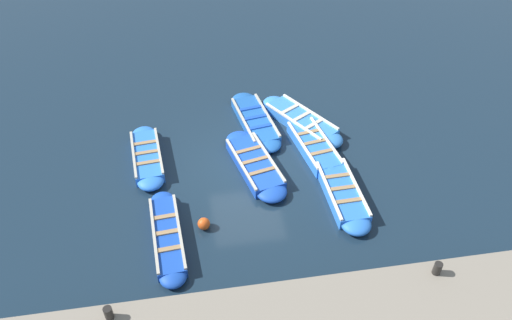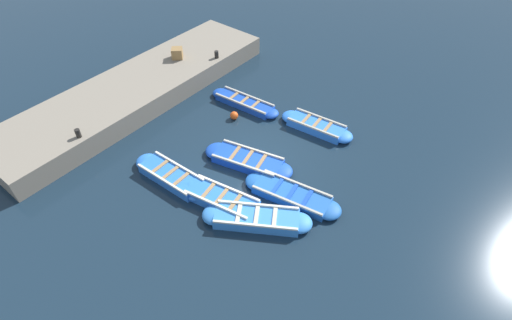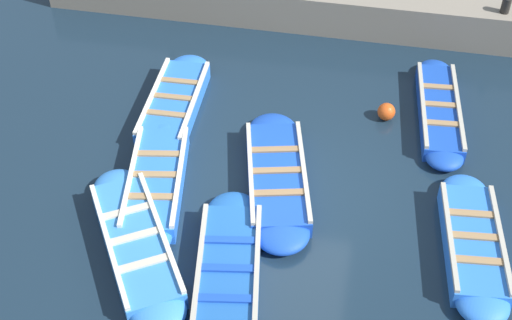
{
  "view_description": "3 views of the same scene",
  "coord_description": "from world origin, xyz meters",
  "views": [
    {
      "loc": [
        -12.07,
        1.57,
        10.99
      ],
      "look_at": [
        -0.09,
        -0.32,
        0.25
      ],
      "focal_mm": 35.0,
      "sensor_mm": 36.0,
      "label": 1
    },
    {
      "loc": [
        7.02,
        -8.77,
        10.8
      ],
      "look_at": [
        0.05,
        -0.06,
        0.21
      ],
      "focal_mm": 28.0,
      "sensor_mm": 36.0,
      "label": 2
    },
    {
      "loc": [
        9.0,
        1.19,
        9.18
      ],
      "look_at": [
        -0.35,
        -0.68,
        0.39
      ],
      "focal_mm": 50.0,
      "sensor_mm": 36.0,
      "label": 3
    }
  ],
  "objects": [
    {
      "name": "buoy_orange_near",
      "position": [
        -2.49,
        1.57,
        0.18
      ],
      "size": [
        0.36,
        0.36,
        0.36
      ],
      "primitive_type": "sphere",
      "color": "#E05119",
      "rests_on": "ground"
    },
    {
      "name": "boat_broadside",
      "position": [
        2.13,
        -0.63,
        0.16
      ],
      "size": [
        3.78,
        1.51,
        0.37
      ],
      "color": "#1E59AD",
      "rests_on": "ground"
    },
    {
      "name": "boat_far_corner",
      "position": [
        0.36,
        -2.37,
        0.19
      ],
      "size": [
        3.59,
        1.46,
        0.43
      ],
      "color": "blue",
      "rests_on": "ground"
    },
    {
      "name": "boat_stern_in",
      "position": [
        1.83,
        -2.26,
        0.19
      ],
      "size": [
        3.63,
        2.71,
        0.43
      ],
      "color": "#3884E0",
      "rests_on": "ground"
    },
    {
      "name": "bollard_north",
      "position": [
        -5.59,
        -3.87,
        1.09
      ],
      "size": [
        0.2,
        0.2,
        0.35
      ],
      "primitive_type": "cylinder",
      "color": "black",
      "rests_on": "quay_wall"
    },
    {
      "name": "boat_inner_gap",
      "position": [
        -1.89,
        -2.69,
        0.18
      ],
      "size": [
        3.5,
        1.04,
        0.42
      ],
      "color": "blue",
      "rests_on": "ground"
    },
    {
      "name": "ground_plane",
      "position": [
        0.0,
        0.0,
        0.0
      ],
      "size": [
        120.0,
        120.0,
        0.0
      ],
      "primitive_type": "plane",
      "color": "#162838"
    },
    {
      "name": "bollard_mid_north",
      "position": [
        -5.59,
        3.87,
        1.09
      ],
      "size": [
        0.2,
        0.2,
        0.35
      ],
      "primitive_type": "cylinder",
      "color": "black",
      "rests_on": "quay_wall"
    },
    {
      "name": "boat_drifting",
      "position": [
        -0.2,
        -0.26,
        0.17
      ],
      "size": [
        3.77,
        1.79,
        0.4
      ],
      "color": "#1947B7",
      "rests_on": "ground"
    },
    {
      "name": "boat_centre",
      "position": [
        -2.76,
        2.62,
        0.16
      ],
      "size": [
        3.59,
        1.0,
        0.37
      ],
      "color": "#1947B7",
      "rests_on": "ground"
    },
    {
      "name": "boat_mid_row",
      "position": [
        0.72,
        3.2,
        0.18
      ],
      "size": [
        3.33,
        1.15,
        0.41
      ],
      "color": "blue",
      "rests_on": "ground"
    },
    {
      "name": "buoy_yellow_far",
      "position": [
        2.82,
        -1.87,
        0.17
      ],
      "size": [
        0.35,
        0.35,
        0.35
      ],
      "primitive_type": "sphere",
      "color": "#E05119",
      "rests_on": "ground"
    }
  ]
}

